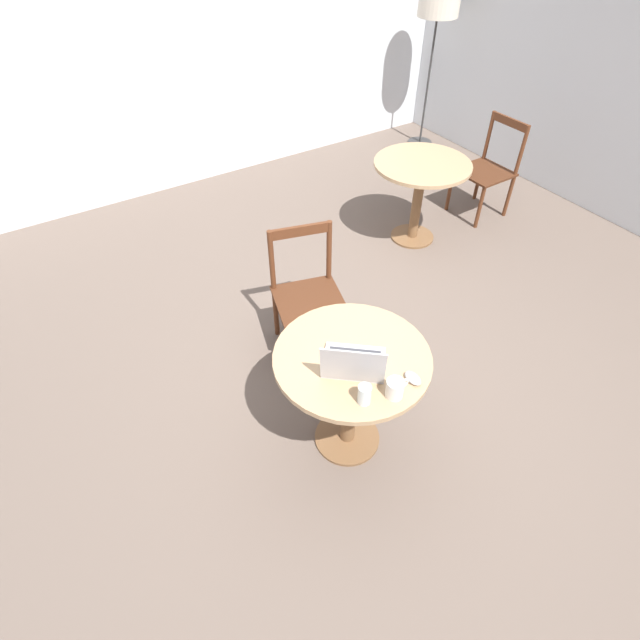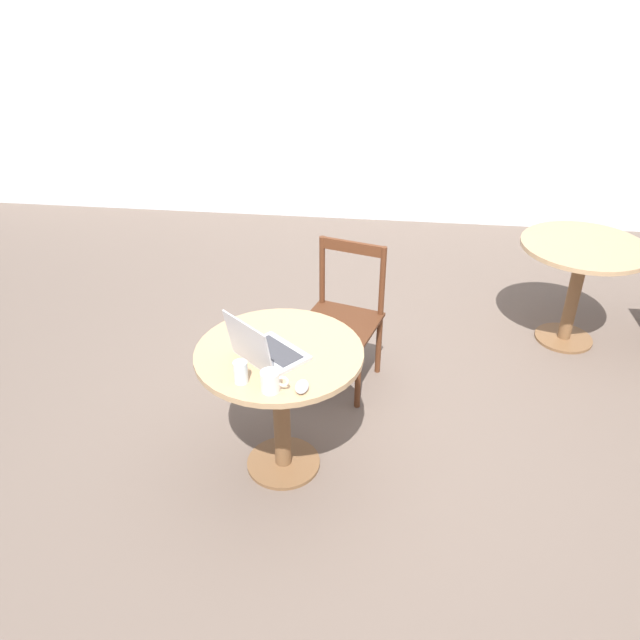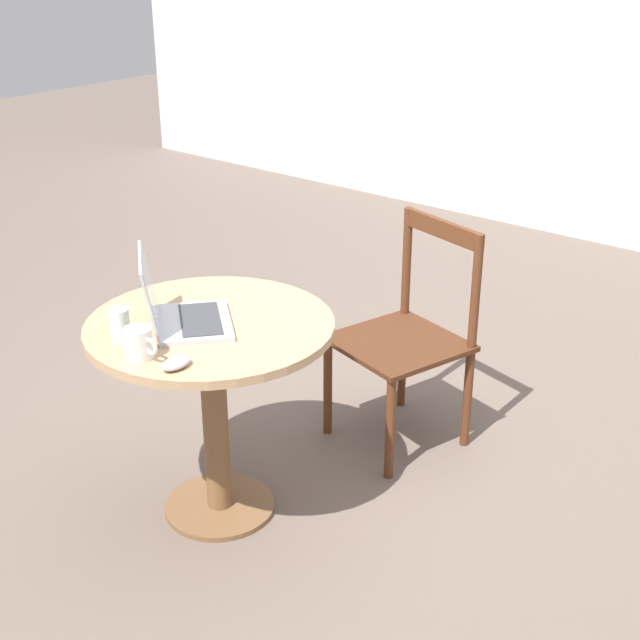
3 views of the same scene
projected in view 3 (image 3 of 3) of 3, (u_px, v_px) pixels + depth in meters
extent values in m
plane|color=#66564C|center=(373.00, 495.00, 3.28)|extent=(16.00, 16.00, 0.00)
cylinder|color=brown|center=(220.00, 506.00, 3.21)|extent=(0.39, 0.39, 0.02)
cylinder|color=brown|center=(215.00, 421.00, 3.06)|extent=(0.09, 0.09, 0.69)
cylinder|color=tan|center=(210.00, 326.00, 2.92)|extent=(0.82, 0.82, 0.03)
cylinder|color=#562D19|center=(390.00, 429.00, 3.31)|extent=(0.04, 0.04, 0.42)
cylinder|color=#562D19|center=(328.00, 387.00, 3.60)|extent=(0.04, 0.04, 0.42)
cylinder|color=#562D19|center=(467.00, 398.00, 3.52)|extent=(0.04, 0.04, 0.42)
cylinder|color=#562D19|center=(402.00, 361.00, 3.81)|extent=(0.04, 0.04, 0.42)
cube|color=#492715|center=(399.00, 343.00, 3.47)|extent=(0.55, 0.55, 0.02)
cylinder|color=#562D19|center=(476.00, 292.00, 3.33)|extent=(0.04, 0.04, 0.45)
cylinder|color=#562D19|center=(407.00, 261.00, 3.62)|extent=(0.04, 0.04, 0.45)
cube|color=#562D19|center=(443.00, 229.00, 3.40)|extent=(0.41, 0.14, 0.07)
cube|color=#B7B7BC|center=(194.00, 323.00, 2.89)|extent=(0.39, 0.38, 0.02)
cube|color=#38383D|center=(200.00, 319.00, 2.88)|extent=(0.28, 0.27, 0.00)
cube|color=#B7B7BC|center=(149.00, 290.00, 2.81)|extent=(0.27, 0.23, 0.23)
cube|color=silver|center=(150.00, 290.00, 2.81)|extent=(0.24, 0.21, 0.21)
ellipsoid|color=#B7B7BC|center=(176.00, 363.00, 2.61)|extent=(0.06, 0.10, 0.03)
cylinder|color=silver|center=(139.00, 343.00, 2.66)|extent=(0.09, 0.09, 0.10)
torus|color=silver|center=(151.00, 347.00, 2.62)|extent=(0.05, 0.01, 0.05)
cylinder|color=silver|center=(120.00, 325.00, 2.77)|extent=(0.06, 0.06, 0.10)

